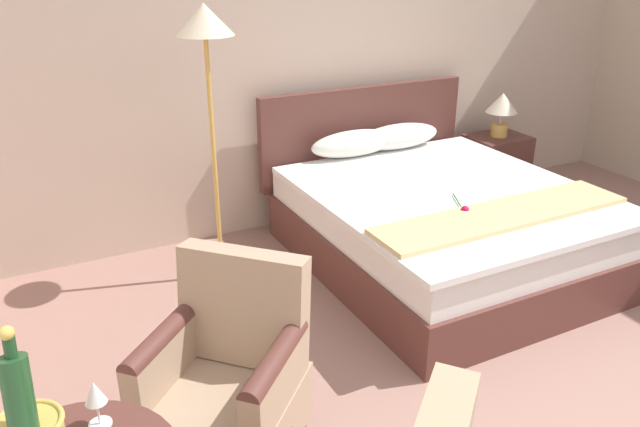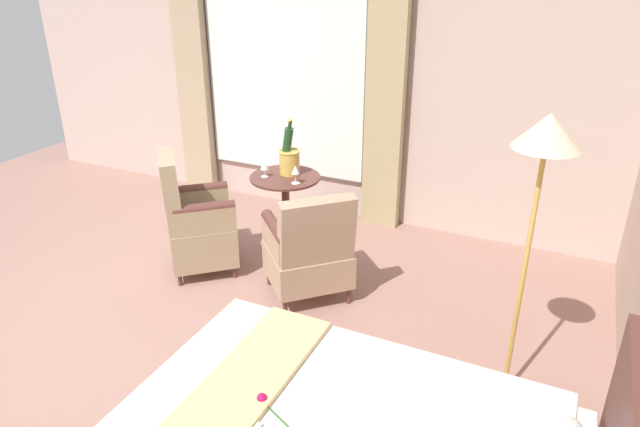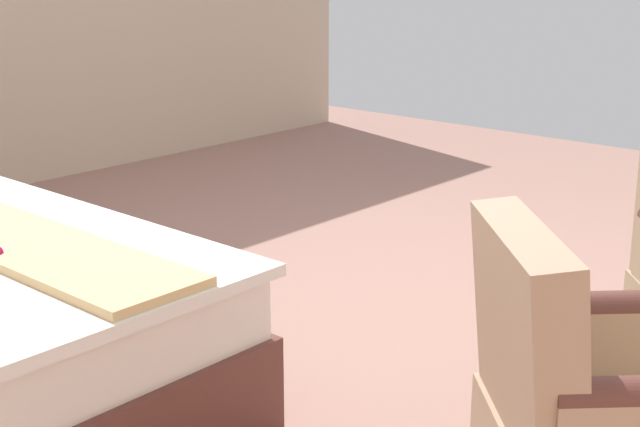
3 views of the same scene
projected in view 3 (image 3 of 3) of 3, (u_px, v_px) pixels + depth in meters
The scene contains 2 objects.
ground_plane at pixel (370, 304), 4.00m from camera, with size 7.95×7.95×0.00m, color #9A7064.
armchair_by_window at pixel (591, 423), 2.18m from camera, with size 0.82×0.82×0.91m.
Camera 3 is at (-2.30, 2.93, 1.51)m, focal length 50.00 mm.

